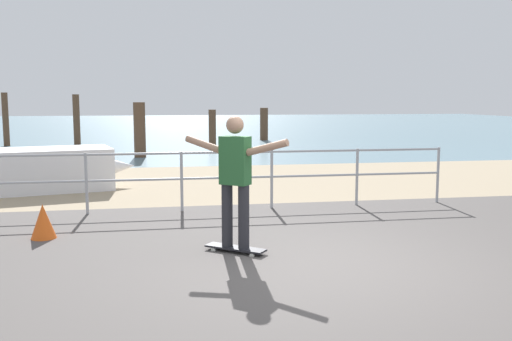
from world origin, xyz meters
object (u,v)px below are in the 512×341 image
object	(u,v)px
skateboard	(236,248)
traffic_cone	(43,222)
sailboat	(8,168)
skateboarder	(235,174)

from	to	relation	value
skateboard	traffic_cone	distance (m)	2.79
skateboard	traffic_cone	world-z (taller)	traffic_cone
traffic_cone	sailboat	bearing A→B (deg)	108.98
skateboard	skateboarder	bearing A→B (deg)	-45.00
sailboat	skateboarder	world-z (taller)	sailboat
sailboat	traffic_cone	bearing A→B (deg)	-71.02
skateboard	skateboarder	world-z (taller)	skateboarder
sailboat	skateboard	xyz separation A→B (m)	(3.97, -5.36, -0.46)
sailboat	skateboard	size ratio (longest dim) A/B	7.07
skateboarder	traffic_cone	xyz separation A→B (m)	(-2.52, 1.16, -0.77)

